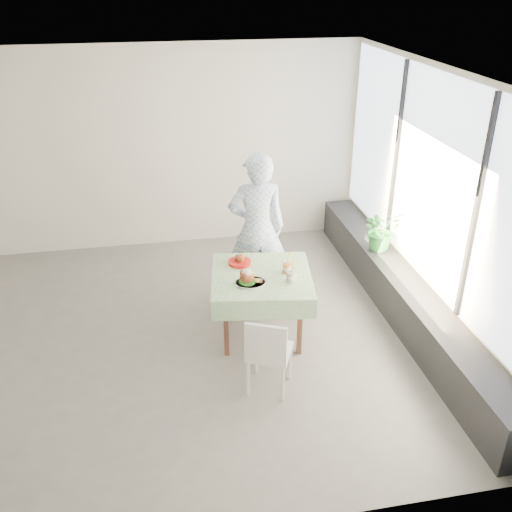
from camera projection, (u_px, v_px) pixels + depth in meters
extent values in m
plane|color=#605E5B|center=(159.00, 340.00, 6.24)|extent=(6.00, 6.00, 0.00)
plane|color=white|center=(134.00, 77.00, 4.96)|extent=(6.00, 6.00, 0.00)
cube|color=silver|center=(144.00, 151.00, 7.79)|extent=(6.00, 0.02, 2.80)
cube|color=silver|center=(156.00, 389.00, 3.41)|extent=(6.00, 0.02, 2.80)
cube|color=silver|center=(432.00, 202.00, 6.10)|extent=(0.02, 5.00, 2.80)
cube|color=#D1E0F9|center=(432.00, 180.00, 5.98)|extent=(0.01, 4.80, 2.18)
cube|color=black|center=(402.00, 296.00, 6.59)|extent=(0.40, 4.80, 0.50)
cube|color=brown|center=(261.00, 277.00, 6.05)|extent=(1.02, 1.02, 0.04)
cube|color=white|center=(262.00, 275.00, 6.03)|extent=(1.18, 1.18, 0.01)
cube|color=white|center=(251.00, 273.00, 6.75)|extent=(0.50, 0.50, 0.04)
cube|color=white|center=(253.00, 251.00, 6.81)|extent=(0.37, 0.17, 0.38)
cube|color=white|center=(270.00, 352.00, 5.37)|extent=(0.52, 0.52, 0.04)
cube|color=white|center=(266.00, 344.00, 5.12)|extent=(0.37, 0.19, 0.39)
imported|color=#8FB2E5|center=(257.00, 229.00, 6.64)|extent=(0.68, 0.46, 1.85)
cylinder|color=white|center=(250.00, 283.00, 5.86)|extent=(0.32, 0.32, 0.02)
cylinder|color=#155214|center=(247.00, 282.00, 5.85)|extent=(0.18, 0.18, 0.02)
ellipsoid|color=brown|center=(247.00, 277.00, 5.82)|extent=(0.15, 0.14, 0.12)
ellipsoid|color=white|center=(247.00, 273.00, 5.80)|extent=(0.11, 0.10, 0.07)
cylinder|color=maroon|center=(260.00, 281.00, 5.85)|extent=(0.05, 0.05, 0.03)
cylinder|color=white|center=(287.00, 267.00, 6.04)|extent=(0.10, 0.10, 0.14)
cylinder|color=orange|center=(287.00, 268.00, 6.05)|extent=(0.08, 0.08, 0.10)
cylinder|color=white|center=(287.00, 261.00, 6.01)|extent=(0.10, 0.10, 0.01)
cylinder|color=yellow|center=(288.00, 257.00, 5.99)|extent=(0.01, 0.03, 0.19)
cylinder|color=white|center=(291.00, 275.00, 5.88)|extent=(0.09, 0.09, 0.14)
cylinder|color=#EFEFC9|center=(291.00, 277.00, 5.89)|extent=(0.08, 0.08, 0.10)
cylinder|color=white|center=(291.00, 269.00, 5.85)|extent=(0.10, 0.10, 0.01)
cylinder|color=yellow|center=(292.00, 265.00, 5.82)|extent=(0.01, 0.03, 0.19)
cylinder|color=#B31712|center=(240.00, 262.00, 6.24)|extent=(0.25, 0.25, 0.04)
cylinder|color=white|center=(240.00, 261.00, 6.24)|extent=(0.21, 0.21, 0.01)
ellipsoid|color=brown|center=(240.00, 258.00, 6.22)|extent=(0.11, 0.11, 0.09)
imported|color=#287936|center=(382.00, 230.00, 7.01)|extent=(0.50, 0.44, 0.53)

